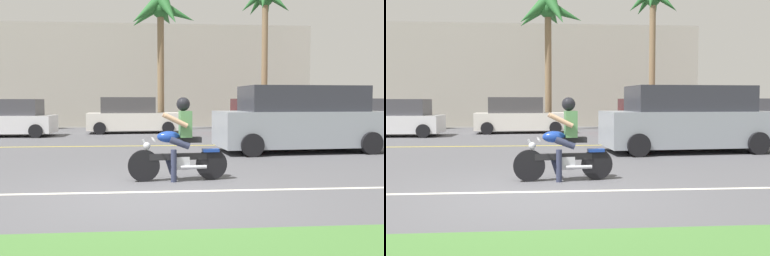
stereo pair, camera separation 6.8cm
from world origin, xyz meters
TOP-DOWN VIEW (x-y plane):
  - ground at (0.00, 3.00)m, footprint 56.00×30.00m
  - lane_line_near at (0.00, 0.18)m, footprint 50.40×0.12m
  - lane_line_far at (0.00, 7.68)m, footprint 50.40×0.12m
  - motorcyclist at (0.44, 1.20)m, footprint 1.90×0.62m
  - suv_nearby at (4.33, 5.68)m, footprint 5.16×2.57m
  - parked_car_0 at (-6.07, 12.11)m, footprint 3.79×1.93m
  - parked_car_1 at (-1.01, 13.68)m, footprint 4.36×2.00m
  - parked_car_2 at (4.98, 13.05)m, footprint 3.93×2.24m
  - parked_car_3 at (10.68, 13.60)m, footprint 4.21×2.12m
  - palm_tree_0 at (5.95, 16.12)m, footprint 2.93×2.93m
  - palm_tree_2 at (0.38, 15.34)m, footprint 3.60×3.54m
  - building_far at (-0.65, 21.00)m, footprint 20.32×4.00m

SIDE VIEW (x-z plane):
  - ground at x=0.00m, z-range -0.04..0.00m
  - lane_line_near at x=0.00m, z-range 0.00..0.01m
  - lane_line_far at x=0.00m, z-range 0.00..0.01m
  - motorcyclist at x=0.44m, z-range -0.12..1.47m
  - parked_car_0 at x=-6.07m, z-range -0.06..1.53m
  - parked_car_2 at x=4.98m, z-range -0.06..1.55m
  - parked_car_3 at x=10.68m, z-range -0.06..1.56m
  - parked_car_1 at x=-1.01m, z-range -0.06..1.61m
  - suv_nearby at x=4.33m, z-range -0.03..1.93m
  - building_far at x=-0.65m, z-range 0.00..6.02m
  - palm_tree_2 at x=0.38m, z-range 2.17..8.96m
  - palm_tree_0 at x=5.95m, z-range 2.45..9.98m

